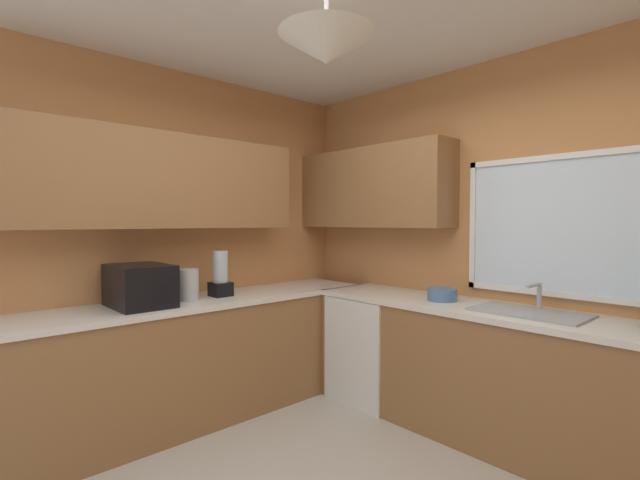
# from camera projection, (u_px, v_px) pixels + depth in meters

# --- Properties ---
(room_shell) EXTENTS (3.96, 3.72, 2.76)m
(room_shell) POSITION_uv_depth(u_px,v_px,m) (339.00, 170.00, 2.61)
(room_shell) COLOR #C6844C
(room_shell) RESTS_ON ground_plane
(counter_run_left) EXTENTS (0.65, 3.33, 0.91)m
(counter_run_left) POSITION_uv_depth(u_px,v_px,m) (176.00, 363.00, 3.27)
(counter_run_left) COLOR olive
(counter_run_left) RESTS_ON ground_plane
(counter_run_back) EXTENTS (3.05, 0.65, 0.91)m
(counter_run_back) POSITION_uv_depth(u_px,v_px,m) (511.00, 379.00, 2.93)
(counter_run_back) COLOR olive
(counter_run_back) RESTS_ON ground_plane
(dishwasher) EXTENTS (0.60, 0.60, 0.87)m
(dishwasher) POSITION_uv_depth(u_px,v_px,m) (374.00, 347.00, 3.77)
(dishwasher) COLOR white
(dishwasher) RESTS_ON ground_plane
(microwave) EXTENTS (0.48, 0.36, 0.29)m
(microwave) POSITION_uv_depth(u_px,v_px,m) (140.00, 286.00, 3.07)
(microwave) COLOR black
(microwave) RESTS_ON counter_run_left
(kettle) EXTENTS (0.15, 0.15, 0.24)m
(kettle) POSITION_uv_depth(u_px,v_px,m) (189.00, 285.00, 3.29)
(kettle) COLOR #B7B7BC
(kettle) RESTS_ON counter_run_left
(sink_assembly) EXTENTS (0.68, 0.40, 0.19)m
(sink_assembly) POSITION_uv_depth(u_px,v_px,m) (529.00, 312.00, 2.84)
(sink_assembly) COLOR #9EA0A5
(sink_assembly) RESTS_ON counter_run_back
(bowl) EXTENTS (0.22, 0.22, 0.09)m
(bowl) POSITION_uv_depth(u_px,v_px,m) (442.00, 294.00, 3.30)
(bowl) COLOR #4C7099
(bowl) RESTS_ON counter_run_back
(blender_appliance) EXTENTS (0.15, 0.15, 0.36)m
(blender_appliance) POSITION_uv_depth(u_px,v_px,m) (221.00, 276.00, 3.49)
(blender_appliance) COLOR black
(blender_appliance) RESTS_ON counter_run_left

